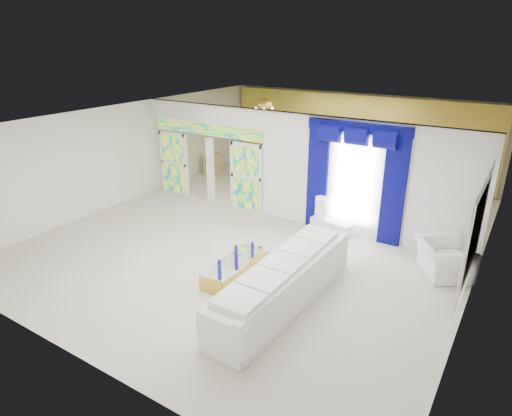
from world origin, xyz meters
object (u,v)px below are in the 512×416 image
Objects in this scene: armchair at (444,259)px; coffee_table at (236,269)px; console_table at (331,227)px; white_sofa at (284,285)px; grand_piano at (273,165)px.

coffee_table is at bearing 91.42° from armchair.
coffee_table is 1.54× the size of console_table.
armchair is at bearing 51.38° from white_sofa.
console_table is at bearing 44.37° from armchair.
console_table is 0.98× the size of armchair.
coffee_table is 3.30m from console_table.
grand_piano reaches higher than armchair.
console_table is at bearing 100.05° from white_sofa.
armchair reaches higher than console_table.
grand_piano is at bearing 25.63° from armchair.
white_sofa is at bearing -12.53° from coffee_table.
white_sofa is 3.69m from armchair.
grand_piano reaches higher than console_table.
grand_piano reaches higher than coffee_table.
coffee_table is at bearing 169.27° from white_sofa.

